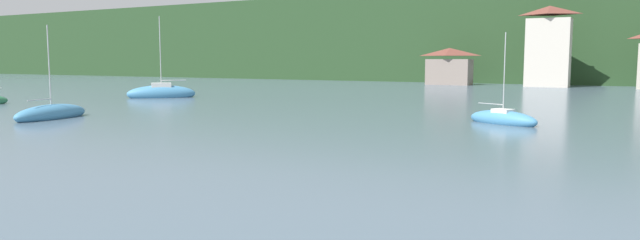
{
  "coord_description": "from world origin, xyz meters",
  "views": [
    {
      "loc": [
        9.77,
        17.52,
        3.42
      ],
      "look_at": [
        0.0,
        35.04,
        1.28
      ],
      "focal_mm": 31.68,
      "sensor_mm": 36.0,
      "label": 1
    }
  ],
  "objects": [
    {
      "name": "wooded_hillside",
      "position": [
        9.79,
        141.95,
        5.85
      ],
      "size": [
        352.0,
        70.54,
        36.44
      ],
      "color": "#264223",
      "rests_on": "ground_plane"
    },
    {
      "name": "shore_building_west",
      "position": [
        -12.67,
        94.46,
        2.45
      ],
      "size": [
        6.19,
        3.22,
        5.05
      ],
      "color": "gray",
      "rests_on": "ground_plane"
    },
    {
      "name": "shore_building_westcentral",
      "position": [
        0.0,
        94.52,
        4.97
      ],
      "size": [
        5.48,
        3.35,
        10.2
      ],
      "color": "beige",
      "rests_on": "ground_plane"
    },
    {
      "name": "sailboat_far_0",
      "position": [
        -27.79,
        55.26,
        0.4
      ],
      "size": [
        5.4,
        5.53,
        7.75
      ],
      "rotation": [
        0.0,
        0.0,
        3.95
      ],
      "color": "teal",
      "rests_on": "ground_plane"
    },
    {
      "name": "sailboat_far_2",
      "position": [
        3.69,
        48.62,
        0.25
      ],
      "size": [
        4.26,
        2.83,
        5.16
      ],
      "rotation": [
        0.0,
        0.0,
        5.85
      ],
      "color": "teal",
      "rests_on": "ground_plane"
    },
    {
      "name": "sailboat_mid_3",
      "position": [
        -19.94,
        38.53,
        0.27
      ],
      "size": [
        2.41,
        5.36,
        5.74
      ],
      "rotation": [
        0.0,
        0.0,
        1.75
      ],
      "color": "teal",
      "rests_on": "ground_plane"
    }
  ]
}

